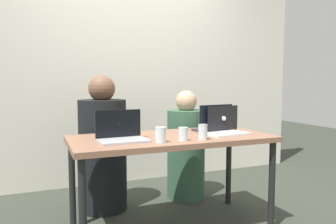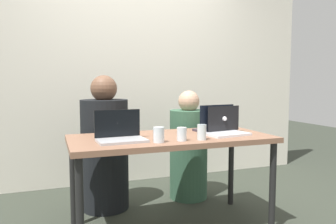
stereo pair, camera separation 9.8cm
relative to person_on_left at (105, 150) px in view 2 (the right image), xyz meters
name	(u,v)px [view 2 (the right image)]	position (x,y,z in m)	size (l,w,h in m)	color
back_wall	(129,72)	(0.41, 0.79, 0.73)	(4.50, 0.10, 2.55)	silver
desk	(171,145)	(0.41, -0.61, 0.13)	(1.53, 0.71, 0.74)	#885E47
person_on_left	(105,150)	(0.00, 0.00, 0.00)	(0.52, 0.52, 1.21)	black
person_on_right	(189,150)	(0.83, 0.00, -0.06)	(0.46, 0.46, 1.07)	#365D44
laptop_front_left	(120,134)	(0.00, -0.69, 0.25)	(0.35, 0.26, 0.22)	#B2B2B7
laptop_front_right	(223,128)	(0.83, -0.66, 0.25)	(0.36, 0.29, 0.23)	silver
laptop_back_right	(218,126)	(0.86, -0.54, 0.25)	(0.35, 0.28, 0.22)	#3B333E
water_glass_right	(202,133)	(0.56, -0.84, 0.25)	(0.07, 0.07, 0.11)	silver
water_glass_left	(159,136)	(0.24, -0.83, 0.24)	(0.08, 0.08, 0.11)	silver
water_glass_center	(182,135)	(0.41, -0.83, 0.24)	(0.07, 0.07, 0.10)	silver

